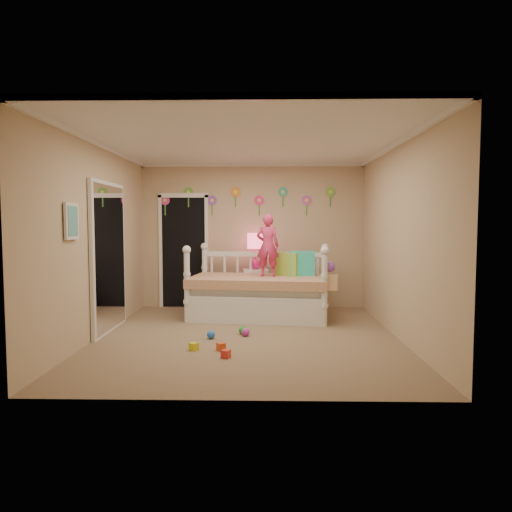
{
  "coord_description": "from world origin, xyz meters",
  "views": [
    {
      "loc": [
        0.24,
        -6.15,
        1.52
      ],
      "look_at": [
        0.1,
        0.6,
        1.05
      ],
      "focal_mm": 32.6,
      "sensor_mm": 36.0,
      "label": 1
    }
  ],
  "objects_px": {
    "child": "(268,245)",
    "nightstand": "(255,289)",
    "table_lamp": "(255,245)",
    "daybed": "(259,281)"
  },
  "relations": [
    {
      "from": "daybed",
      "to": "nightstand",
      "type": "relative_size",
      "value": 3.09
    },
    {
      "from": "daybed",
      "to": "nightstand",
      "type": "xyz_separation_m",
      "value": [
        -0.08,
        0.72,
        -0.24
      ]
    },
    {
      "from": "child",
      "to": "nightstand",
      "type": "distance_m",
      "value": 1.09
    },
    {
      "from": "daybed",
      "to": "table_lamp",
      "type": "bearing_deg",
      "value": 103.46
    },
    {
      "from": "daybed",
      "to": "table_lamp",
      "type": "distance_m",
      "value": 0.9
    },
    {
      "from": "daybed",
      "to": "table_lamp",
      "type": "xyz_separation_m",
      "value": [
        -0.08,
        0.72,
        0.54
      ]
    },
    {
      "from": "daybed",
      "to": "table_lamp",
      "type": "height_order",
      "value": "table_lamp"
    },
    {
      "from": "child",
      "to": "nightstand",
      "type": "bearing_deg",
      "value": -67.17
    },
    {
      "from": "table_lamp",
      "to": "child",
      "type": "bearing_deg",
      "value": -73.06
    },
    {
      "from": "daybed",
      "to": "child",
      "type": "distance_m",
      "value": 0.59
    }
  ]
}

